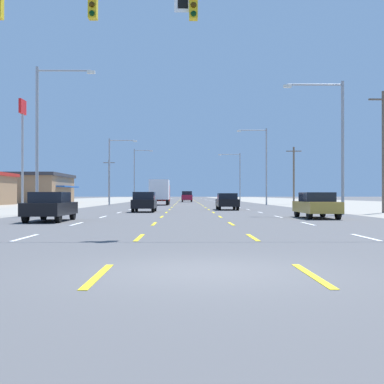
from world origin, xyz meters
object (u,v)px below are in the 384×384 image
at_px(hatchback_inner_left_mid, 144,202).
at_px(streetlight_right_row_2, 238,173).
at_px(box_truck_inner_left_far, 160,191).
at_px(streetlight_right_row_0, 336,137).
at_px(streetlight_left_row_0, 43,129).
at_px(streetlight_left_row_2, 136,172).
at_px(suv_center_turn_farther, 187,196).
at_px(sedan_center_turn_farthest, 188,197).
at_px(sedan_inner_right_midfar, 227,201).
at_px(streetlight_left_row_1, 112,166).
at_px(sedan_far_right_near, 317,205).
at_px(pole_sign_left_row_1, 22,131).
at_px(sedan_far_left_nearest, 50,206).
at_px(streetlight_right_row_1, 263,161).

bearing_deg(hatchback_inner_left_mid, streetlight_right_row_2, 77.49).
height_order(box_truck_inner_left_far, streetlight_right_row_0, streetlight_right_row_0).
relative_size(streetlight_left_row_0, streetlight_left_row_2, 0.97).
bearing_deg(streetlight_right_row_0, box_truck_inner_left_far, 112.28).
height_order(hatchback_inner_left_mid, streetlight_right_row_2, streetlight_right_row_2).
relative_size(hatchback_inner_left_mid, suv_center_turn_farther, 0.80).
bearing_deg(streetlight_right_row_2, sedan_center_turn_farthest, 111.96).
distance_m(sedan_inner_right_midfar, streetlight_left_row_1, 25.47).
relative_size(sedan_far_right_near, streetlight_right_row_2, 0.48).
relative_size(streetlight_right_row_0, streetlight_right_row_2, 0.95).
bearing_deg(sedan_center_turn_farthest, pole_sign_left_row_1, -102.26).
relative_size(sedan_far_right_near, streetlight_left_row_1, 0.52).
bearing_deg(hatchback_inner_left_mid, sedan_inner_right_midfar, 39.14).
distance_m(sedan_inner_right_midfar, pole_sign_left_row_1, 20.57).
xyz_separation_m(sedan_inner_right_midfar, box_truck_inner_left_far, (-6.98, 21.60, 1.08)).
bearing_deg(streetlight_right_row_2, sedan_far_left_nearest, -102.90).
relative_size(sedan_far_right_near, sedan_center_turn_farthest, 1.00).
bearing_deg(sedan_inner_right_midfar, hatchback_inner_left_mid, -140.86).
bearing_deg(box_truck_inner_left_far, hatchback_inner_left_mid, -89.67).
distance_m(streetlight_left_row_0, streetlight_right_row_1, 37.87).
height_order(sedan_far_left_nearest, streetlight_right_row_0, streetlight_right_row_0).
xyz_separation_m(sedan_inner_right_midfar, streetlight_left_row_0, (-13.10, -11.02, 4.89)).
bearing_deg(sedan_far_left_nearest, box_truck_inner_left_far, 85.22).
height_order(box_truck_inner_left_far, sedan_center_turn_farthest, box_truck_inner_left_far).
relative_size(hatchback_inner_left_mid, streetlight_right_row_2, 0.42).
distance_m(sedan_center_turn_farthest, streetlight_right_row_0, 89.03).
bearing_deg(pole_sign_left_row_1, streetlight_right_row_2, 63.01).
bearing_deg(sedan_far_right_near, streetlight_left_row_1, 114.16).
bearing_deg(box_truck_inner_left_far, streetlight_left_row_2, 100.84).
xyz_separation_m(hatchback_inner_left_mid, suv_center_turn_farther, (3.43, 55.23, 0.24)).
height_order(streetlight_left_row_0, streetlight_right_row_1, streetlight_right_row_1).
relative_size(sedan_inner_right_midfar, pole_sign_left_row_1, 0.44).
bearing_deg(streetlight_left_row_1, sedan_far_left_nearest, -86.22).
height_order(box_truck_inner_left_far, streetlight_left_row_1, streetlight_left_row_1).
bearing_deg(streetlight_right_row_1, hatchback_inner_left_mid, -116.18).
bearing_deg(sedan_inner_right_midfar, sedan_far_left_nearest, -118.23).
bearing_deg(streetlight_left_row_0, streetlight_right_row_2, 73.30).
xyz_separation_m(sedan_center_turn_farthest, streetlight_right_row_2, (9.49, -23.53, 4.70)).
distance_m(suv_center_turn_farther, pole_sign_left_row_1, 48.88).
bearing_deg(streetlight_right_row_2, streetlight_right_row_1, -89.87).
bearing_deg(sedan_center_turn_farthest, streetlight_right_row_1, -80.30).
xyz_separation_m(pole_sign_left_row_1, streetlight_left_row_0, (6.01, -14.85, -1.69)).
xyz_separation_m(sedan_far_left_nearest, streetlight_left_row_1, (-2.69, 40.81, 4.23)).
xyz_separation_m(sedan_center_turn_farthest, streetlight_right_row_0, (9.51, -88.41, 4.45)).
xyz_separation_m(sedan_far_left_nearest, streetlight_right_row_1, (16.85, 40.81, 4.96)).
height_order(sedan_far_right_near, sedan_inner_right_midfar, same).
xyz_separation_m(sedan_far_left_nearest, pole_sign_left_row_1, (-8.70, 23.22, 6.58)).
distance_m(box_truck_inner_left_far, streetlight_left_row_0, 33.41).
height_order(suv_center_turn_farther, streetlight_left_row_1, streetlight_left_row_1).
relative_size(suv_center_turn_farther, streetlight_right_row_0, 0.55).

